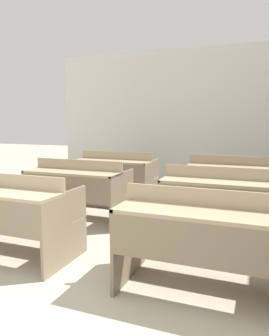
{
  "coord_description": "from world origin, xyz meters",
  "views": [
    {
      "loc": [
        1.41,
        -1.15,
        1.38
      ],
      "look_at": [
        -0.19,
        2.91,
        0.76
      ],
      "focal_mm": 35.0,
      "sensor_mm": 36.0,
      "label": 1
    }
  ],
  "objects_px": {
    "bench_second_right": "(221,200)",
    "bench_third_right": "(232,181)",
    "bench_front_right": "(205,237)",
    "bench_front_left": "(7,211)",
    "bench_third_left": "(116,173)",
    "bench_second_left": "(77,187)"
  },
  "relations": [
    {
      "from": "bench_second_right",
      "to": "bench_third_right",
      "type": "height_order",
      "value": "same"
    },
    {
      "from": "bench_front_right",
      "to": "bench_third_left",
      "type": "bearing_deg",
      "value": 126.88
    },
    {
      "from": "bench_second_right",
      "to": "bench_second_left",
      "type": "bearing_deg",
      "value": 179.31
    },
    {
      "from": "bench_third_right",
      "to": "bench_front_left",
      "type": "bearing_deg",
      "value": -126.64
    },
    {
      "from": "bench_front_left",
      "to": "bench_second_left",
      "type": "relative_size",
      "value": 1.0
    },
    {
      "from": "bench_front_right",
      "to": "bench_second_left",
      "type": "bearing_deg",
      "value": 145.75
    },
    {
      "from": "bench_front_right",
      "to": "bench_front_left",
      "type": "bearing_deg",
      "value": 179.52
    },
    {
      "from": "bench_front_left",
      "to": "bench_front_right",
      "type": "bearing_deg",
      "value": -0.48
    },
    {
      "from": "bench_front_right",
      "to": "bench_third_left",
      "type": "height_order",
      "value": "same"
    },
    {
      "from": "bench_third_left",
      "to": "bench_front_right",
      "type": "bearing_deg",
      "value": -53.12
    },
    {
      "from": "bench_second_right",
      "to": "bench_third_left",
      "type": "height_order",
      "value": "same"
    },
    {
      "from": "bench_front_right",
      "to": "bench_second_right",
      "type": "xyz_separation_m",
      "value": [
        -0.03,
        1.33,
        0.0
      ]
    },
    {
      "from": "bench_third_left",
      "to": "bench_third_right",
      "type": "distance_m",
      "value": 1.99
    },
    {
      "from": "bench_second_right",
      "to": "bench_third_right",
      "type": "distance_m",
      "value": 1.34
    },
    {
      "from": "bench_third_left",
      "to": "bench_second_right",
      "type": "bearing_deg",
      "value": -34.44
    },
    {
      "from": "bench_front_right",
      "to": "bench_second_right",
      "type": "relative_size",
      "value": 1.0
    },
    {
      "from": "bench_second_right",
      "to": "bench_front_left",
      "type": "bearing_deg",
      "value": -146.22
    },
    {
      "from": "bench_front_left",
      "to": "bench_third_left",
      "type": "bearing_deg",
      "value": 90.48
    },
    {
      "from": "bench_front_left",
      "to": "bench_third_left",
      "type": "xyz_separation_m",
      "value": [
        -0.02,
        2.67,
        0.0
      ]
    },
    {
      "from": "bench_second_right",
      "to": "bench_third_right",
      "type": "bearing_deg",
      "value": 89.57
    },
    {
      "from": "bench_front_right",
      "to": "bench_third_left",
      "type": "distance_m",
      "value": 3.36
    },
    {
      "from": "bench_front_left",
      "to": "bench_front_right",
      "type": "relative_size",
      "value": 1.0
    }
  ]
}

